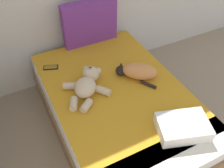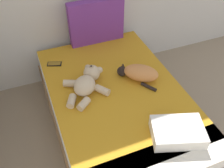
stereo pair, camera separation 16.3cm
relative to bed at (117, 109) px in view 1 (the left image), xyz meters
The scene contains 6 objects.
bed is the anchor object (origin of this frame).
patterned_cushion 1.03m from the bed, 83.15° to the left, with size 0.63×0.11×0.50m.
cat 0.44m from the bed, 18.96° to the left, with size 0.39×0.41×0.15m.
teddy_bear 0.44m from the bed, 149.90° to the left, with size 0.45×0.50×0.17m.
cell_phone 0.82m from the bed, 126.77° to the left, with size 0.16×0.12×0.01m.
throw_pillow 0.76m from the bed, 69.26° to the right, with size 0.40×0.28×0.11m, color white.
Camera 1 is at (0.41, 1.89, 2.19)m, focal length 40.40 mm.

